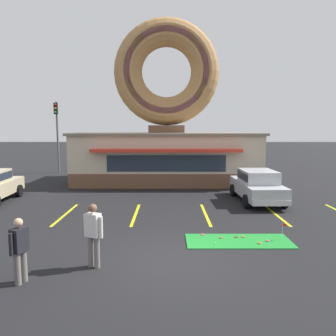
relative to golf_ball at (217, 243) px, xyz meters
The scene contains 20 objects.
ground_plane 1.88m from the golf_ball, 136.14° to the right, with size 160.00×160.00×0.00m, color black.
donut_shop_building 13.26m from the golf_ball, 97.19° to the left, with size 12.30×6.75×10.96m.
putting_mat 0.86m from the golf_ball, 21.49° to the left, with size 3.40×1.39×0.03m, color #1E842D.
mini_donut_near_left 0.93m from the golf_ball, 108.53° to the left, with size 0.13×0.13×0.04m, color #D8667F.
mini_donut_near_right 1.02m from the golf_ball, 38.43° to the left, with size 0.13×0.13×0.04m, color brown.
mini_donut_mid_left 1.75m from the golf_ball, ahead, with size 0.13×0.13×0.04m, color #D8667F.
mini_donut_mid_centre 1.23m from the golf_ball, 32.32° to the left, with size 0.13×0.13×0.04m, color #D17F47.
mini_donut_mid_right 0.63m from the golf_ball, 64.38° to the left, with size 0.13×0.13×0.04m, color #A5724C.
mini_donut_far_left 1.41m from the golf_ball, ahead, with size 0.13×0.13×0.04m, color #D17F47.
golf_ball is the anchor object (origin of this frame).
putting_flag_pin 2.36m from the golf_ball, 10.45° to the left, with size 0.13×0.01×0.55m.
car_silver 6.88m from the golf_ball, 64.24° to the left, with size 2.07×4.60×1.60m.
pedestrian_leather_jacket_man 5.66m from the golf_ball, 152.83° to the right, with size 0.35×0.57×1.58m.
pedestrian_clipboard_woman 3.93m from the golf_ball, 154.43° to the right, with size 0.55×0.38×1.71m.
trash_bin 10.28m from the golf_ball, 65.53° to the left, with size 0.57×0.57×0.97m.
traffic_light_pole 20.28m from the golf_ball, 121.95° to the left, with size 0.28×0.47×5.80m.
parking_stripe_far_left 6.95m from the golf_ball, 147.85° to the left, with size 0.12×3.60×0.01m, color yellow.
parking_stripe_left 4.69m from the golf_ball, 127.93° to the left, with size 0.12×3.60×0.01m, color yellow.
parking_stripe_mid_left 3.70m from the golf_ball, 88.16° to the left, with size 0.12×3.60×0.01m, color yellow.
parking_stripe_centre 4.84m from the golf_ball, 49.85° to the left, with size 0.12×3.60×0.01m, color yellow.
Camera 1 is at (-0.14, -8.65, 3.66)m, focal length 35.00 mm.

